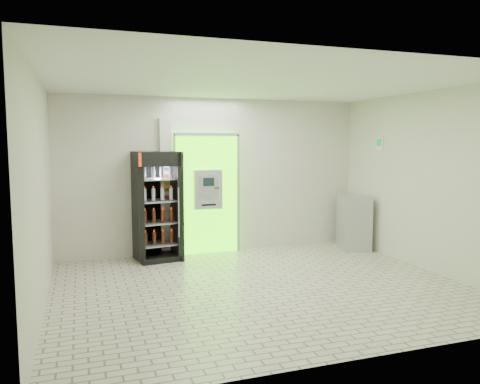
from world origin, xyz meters
name	(u,v)px	position (x,y,z in m)	size (l,w,h in m)	color
ground	(262,287)	(0.00, 0.00, 0.00)	(6.00, 6.00, 0.00)	beige
room_shell	(262,163)	(0.00, 0.00, 1.84)	(6.00, 6.00, 6.00)	beige
atm_assembly	(207,193)	(-0.20, 2.41, 1.17)	(1.30, 0.24, 2.33)	#47FA00
pillar	(166,187)	(-0.98, 2.45, 1.30)	(0.22, 0.11, 2.60)	silver
beverage_cooler	(157,208)	(-1.20, 2.17, 0.95)	(0.84, 0.79, 1.98)	black
steel_cabinet	(354,222)	(2.72, 1.81, 0.54)	(0.77, 0.93, 1.07)	#ADAFB5
exit_sign	(379,144)	(2.99, 1.40, 2.12)	(0.02, 0.22, 0.26)	white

